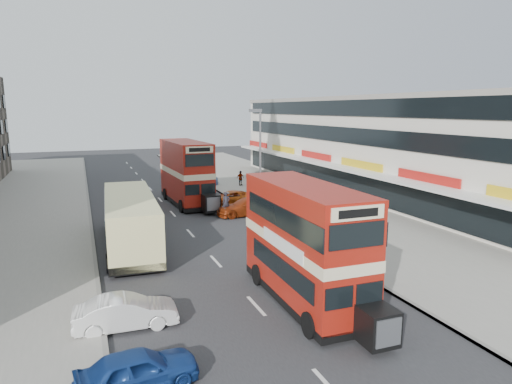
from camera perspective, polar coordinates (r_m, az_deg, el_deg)
name	(u,v)px	position (r m, az deg, el deg)	size (l,w,h in m)	color
ground	(275,327)	(17.81, 2.47, -16.74)	(160.00, 160.00, 0.00)	#28282B
road_surface	(173,214)	(36.00, -10.49, -2.73)	(12.00, 90.00, 0.01)	#28282B
pavement_right	(308,202)	(39.91, 6.67, -1.22)	(12.00, 90.00, 0.15)	gray
pavement_left	(0,227)	(35.83, -29.72, -3.92)	(12.00, 90.00, 0.15)	gray
kerb_left	(90,220)	(35.40, -20.24, -3.33)	(0.20, 90.00, 0.16)	gray
kerb_right	(246,207)	(37.56, -1.32, -1.89)	(0.20, 90.00, 0.16)	gray
commercial_row	(373,145)	(45.14, 14.58, 5.80)	(9.90, 46.20, 9.30)	silver
street_lamp	(259,153)	(35.12, 0.42, 5.03)	(1.00, 0.20, 8.12)	slate
bus_main	(305,244)	(19.06, 6.25, -6.52)	(2.59, 8.98, 4.92)	black
bus_second	(186,172)	(39.03, -8.82, 2.46)	(3.01, 9.55, 5.24)	black
coach	(130,219)	(27.77, -15.63, -3.31)	(3.33, 11.02, 2.89)	black
car_left_near	(138,370)	(14.62, -14.74, -20.94)	(1.44, 3.59, 1.22)	navy
car_left_front	(126,312)	(18.15, -16.14, -14.44)	(1.33, 3.81, 1.26)	white
car_right_a	(247,207)	(34.77, -1.18, -1.88)	(1.91, 4.71, 1.37)	maroon
car_right_b	(230,198)	(38.71, -3.32, -0.76)	(1.95, 4.24, 1.18)	#D45C15
car_right_c	(200,180)	(48.06, -7.10, 1.46)	(1.52, 3.77, 1.28)	#5A7BB4
pedestrian_near	(305,208)	(32.73, 6.17, -2.07)	(0.66, 0.45, 1.80)	gray
pedestrian_far	(240,178)	(47.47, -1.99, 1.77)	(0.91, 0.38, 1.55)	gray
cyclist	(226,209)	(34.18, -3.79, -2.14)	(0.60, 1.55, 1.96)	gray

